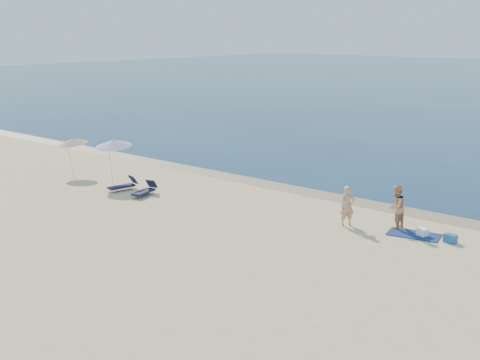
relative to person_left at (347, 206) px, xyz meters
The scene contains 10 objects.
wet_sand_strip 4.47m from the person_left, 124.82° to the left, with size 240.00×1.60×0.00m, color #847254.
person_left is the anchor object (origin of this frame).
person_right 1.94m from the person_left, 29.13° to the left, with size 0.88×0.69×1.82m, color tan.
beach_towel 2.86m from the person_left, 13.90° to the left, with size 2.01×1.11×0.03m, color #0F204F.
white_bag 3.14m from the person_left, 13.66° to the left, with size 0.37×0.32×0.32m, color white.
blue_cooler 4.21m from the person_left, ahead, with size 0.45×0.32×0.32m, color #1B5194.
umbrella_near 13.25m from the person_left, behind, with size 2.37×2.39×2.51m.
umbrella_far 16.72m from the person_left, behind, with size 1.92×1.94×2.20m.
lounger_left 11.90m from the person_left, 169.96° to the right, with size 0.79×1.61×0.68m.
lounger_right 10.32m from the person_left, 168.41° to the right, with size 0.82×1.62×0.68m.
Camera 1 is at (14.13, -5.46, 7.86)m, focal length 45.00 mm.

